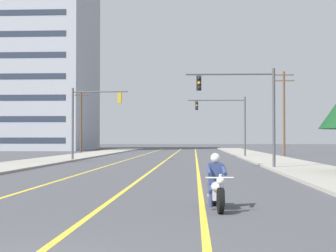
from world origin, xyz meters
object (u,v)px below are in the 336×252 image
object	(u,v)px
traffic_signal_near_left	(89,113)
traffic_signal_mid_right	(228,117)
traffic_signal_near_right	(248,102)
apartment_building_far_left_block	(33,63)
utility_pole_right_far	(284,110)
utility_pole_left_far	(81,121)
motorcycle_with_rider	(216,187)

from	to	relation	value
traffic_signal_near_left	traffic_signal_mid_right	xyz separation A→B (m)	(12.40, 9.91, 0.06)
traffic_signal_near_right	apartment_building_far_left_block	xyz separation A→B (m)	(-31.69, 57.64, 11.12)
utility_pole_right_far	traffic_signal_near_left	bearing A→B (deg)	-140.92
utility_pole_left_far	traffic_signal_near_left	bearing A→B (deg)	-76.31
motorcycle_with_rider	traffic_signal_near_right	size ratio (longest dim) A/B	0.35
motorcycle_with_rider	traffic_signal_mid_right	xyz separation A→B (m)	(2.89, 39.68, 3.57)
traffic_signal_near_left	apartment_building_far_left_block	bearing A→B (deg)	112.82
traffic_signal_near_right	utility_pole_left_far	world-z (taller)	utility_pole_left_far
traffic_signal_near_right	utility_pole_right_far	world-z (taller)	utility_pole_right_far
motorcycle_with_rider	utility_pole_right_far	world-z (taller)	utility_pole_right_far
traffic_signal_mid_right	apartment_building_far_left_block	bearing A→B (deg)	131.23
motorcycle_with_rider	apartment_building_far_left_block	world-z (taller)	apartment_building_far_left_block
utility_pole_left_far	apartment_building_far_left_block	bearing A→B (deg)	125.04
apartment_building_far_left_block	utility_pole_left_far	bearing A→B (deg)	-54.96
utility_pole_right_far	motorcycle_with_rider	bearing A→B (deg)	-101.90
traffic_signal_near_left	traffic_signal_mid_right	size ratio (longest dim) A/B	1.00
motorcycle_with_rider	traffic_signal_near_left	bearing A→B (deg)	107.71
traffic_signal_near_left	traffic_signal_near_right	bearing A→B (deg)	-42.92
traffic_signal_near_left	apartment_building_far_left_block	world-z (taller)	apartment_building_far_left_block
traffic_signal_near_right	utility_pole_right_far	distance (m)	27.70
traffic_signal_mid_right	traffic_signal_near_right	bearing A→B (deg)	-90.47
motorcycle_with_rider	utility_pole_left_far	bearing A→B (deg)	105.77
traffic_signal_near_right	utility_pole_left_far	distance (m)	44.11
traffic_signal_near_right	traffic_signal_near_left	distance (m)	16.69
traffic_signal_mid_right	utility_pole_right_far	bearing A→B (deg)	39.91
traffic_signal_near_left	utility_pole_left_far	xyz separation A→B (m)	(-6.91, 28.37, 0.29)
motorcycle_with_rider	traffic_signal_near_right	xyz separation A→B (m)	(2.72, 18.41, 3.55)
traffic_signal_mid_right	utility_pole_right_far	size ratio (longest dim) A/B	0.65
motorcycle_with_rider	apartment_building_far_left_block	bearing A→B (deg)	110.86
traffic_signal_near_right	utility_pole_left_far	size ratio (longest dim) A/B	0.74
traffic_signal_mid_right	utility_pole_left_far	world-z (taller)	utility_pole_left_far
motorcycle_with_rider	traffic_signal_near_right	bearing A→B (deg)	81.60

